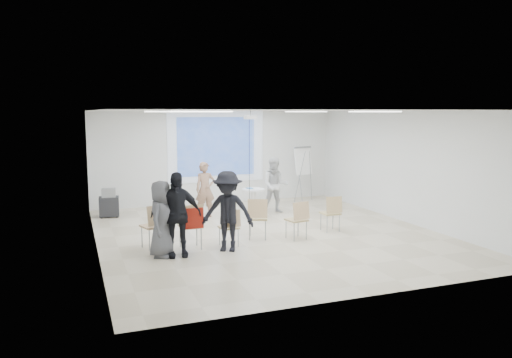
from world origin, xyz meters
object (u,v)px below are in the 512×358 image
object	(u,v)px
chair_right_inner	(298,217)
audience_left	(176,208)
chair_far_left	(155,223)
laptop	(229,226)
chair_left_mid	(191,223)
av_cart	(109,204)
chair_right_far	(332,211)
player_right	(275,182)
audience_outer	(161,214)
chair_left_inner	(230,225)
pedestal_table	(253,200)
chair_center	(258,215)
audience_mid	(228,206)
flipchart_easel	(303,161)
player_left	(205,186)

from	to	relation	value
chair_right_inner	audience_left	xyz separation A→B (m)	(-2.93, -0.35, 0.47)
chair_far_left	laptop	world-z (taller)	chair_far_left
chair_left_mid	av_cart	bearing A→B (deg)	107.51
chair_left_mid	chair_right_far	world-z (taller)	chair_left_mid
player_right	audience_outer	bearing A→B (deg)	-120.43
chair_right_far	audience_left	xyz separation A→B (m)	(-4.05, -0.79, 0.48)
chair_left_inner	av_cart	bearing A→B (deg)	113.80
pedestal_table	chair_right_far	xyz separation A→B (m)	(1.17, -2.49, 0.09)
chair_center	av_cart	size ratio (longest dim) A/B	1.20
audience_left	audience_mid	size ratio (longest dim) A/B	1.03
chair_center	chair_right_far	xyz separation A→B (m)	(1.99, 0.07, -0.04)
laptop	player_right	bearing A→B (deg)	-132.54
chair_left_mid	chair_right_far	distance (m)	3.67
chair_center	audience_mid	bearing A→B (deg)	-121.85
pedestal_table	chair_right_inner	size ratio (longest dim) A/B	0.88
chair_left_inner	flipchart_easel	xyz separation A→B (m)	(3.94, 4.51, 0.85)
player_right	laptop	xyz separation A→B (m)	(-2.39, -3.04, -0.45)
chair_far_left	audience_mid	world-z (taller)	audience_mid
audience_mid	audience_outer	xyz separation A→B (m)	(-1.40, 0.07, -0.09)
audience_outer	flipchart_easel	bearing A→B (deg)	-18.37
chair_far_left	chair_right_far	world-z (taller)	chair_far_left
audience_outer	audience_mid	bearing A→B (deg)	-62.12
player_left	chair_left_mid	world-z (taller)	player_left
chair_far_left	flipchart_easel	bearing A→B (deg)	18.88
pedestal_table	chair_right_inner	bearing A→B (deg)	-89.13
pedestal_table	player_left	size ratio (longest dim) A/B	0.45
chair_far_left	av_cart	size ratio (longest dim) A/B	1.21
pedestal_table	chair_far_left	distance (m)	4.10
player_right	chair_right_inner	bearing A→B (deg)	-83.86
chair_left_inner	chair_center	world-z (taller)	chair_center
chair_far_left	audience_left	world-z (taller)	audience_left
chair_right_far	flipchart_easel	world-z (taller)	flipchart_easel
chair_right_far	laptop	xyz separation A→B (m)	(-2.80, -0.38, -0.08)
pedestal_table	audience_left	xyz separation A→B (m)	(-2.88, -3.28, 0.56)
laptop	flipchart_easel	xyz separation A→B (m)	(3.95, 4.41, 0.90)
audience_outer	chair_far_left	bearing A→B (deg)	34.37
pedestal_table	audience_mid	distance (m)	3.74
player_right	chair_right_far	world-z (taller)	player_right
player_left	chair_right_inner	xyz separation A→B (m)	(1.37, -3.26, -0.35)
laptop	av_cart	xyz separation A→B (m)	(-2.27, 4.14, -0.08)
chair_far_left	pedestal_table	bearing A→B (deg)	20.78
chair_right_inner	flipchart_easel	world-z (taller)	flipchart_easel
laptop	audience_mid	world-z (taller)	audience_mid
player_right	chair_far_left	world-z (taller)	player_right
chair_center	laptop	xyz separation A→B (m)	(-0.81, -0.31, -0.12)
pedestal_table	player_left	xyz separation A→B (m)	(-1.33, 0.34, 0.44)
chair_left_mid	chair_right_inner	size ratio (longest dim) A/B	1.10
chair_far_left	chair_right_inner	world-z (taller)	chair_far_left
player_right	audience_outer	xyz separation A→B (m)	(-3.93, -3.35, -0.02)
chair_right_inner	laptop	xyz separation A→B (m)	(-1.68, 0.05, -0.09)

